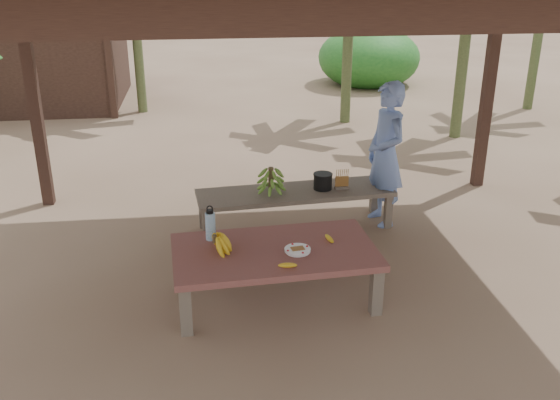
{
  "coord_description": "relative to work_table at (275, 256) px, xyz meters",
  "views": [
    {
      "loc": [
        -0.8,
        -5.22,
        2.99
      ],
      "look_at": [
        -0.15,
        0.11,
        0.8
      ],
      "focal_mm": 40.0,
      "sensor_mm": 36.0,
      "label": 1
    }
  ],
  "objects": [
    {
      "name": "plate",
      "position": [
        0.19,
        -0.08,
        0.08
      ],
      "size": [
        0.23,
        0.23,
        0.04
      ],
      "color": "white",
      "rests_on": "work_table"
    },
    {
      "name": "green_banana_stalk",
      "position": [
        0.13,
        1.49,
        0.17
      ],
      "size": [
        0.3,
        0.3,
        0.31
      ],
      "primitive_type": null,
      "rotation": [
        0.0,
        0.0,
        0.09
      ],
      "color": "#598C2D",
      "rests_on": "bench"
    },
    {
      "name": "loose_banana_side",
      "position": [
        0.52,
        0.11,
        0.09
      ],
      "size": [
        0.1,
        0.15,
        0.04
      ],
      "primitive_type": "ellipsoid",
      "rotation": [
        0.0,
        0.0,
        0.4
      ],
      "color": "yellow",
      "rests_on": "work_table"
    },
    {
      "name": "ripe_banana_bunch",
      "position": [
        -0.53,
        0.01,
        0.15
      ],
      "size": [
        0.34,
        0.31,
        0.18
      ],
      "primitive_type": null,
      "rotation": [
        0.0,
        0.0,
        0.24
      ],
      "color": "yellow",
      "rests_on": "work_table"
    },
    {
      "name": "ground",
      "position": [
        0.25,
        0.3,
        -0.43
      ],
      "size": [
        80.0,
        80.0,
        0.0
      ],
      "primitive_type": "plane",
      "color": "brown",
      "rests_on": "ground"
    },
    {
      "name": "bench",
      "position": [
        0.41,
        1.51,
        -0.04
      ],
      "size": [
        2.25,
        0.81,
        0.45
      ],
      "rotation": [
        0.0,
        0.0,
        0.09
      ],
      "color": "brown",
      "rests_on": "ground"
    },
    {
      "name": "work_table",
      "position": [
        0.0,
        0.0,
        0.0
      ],
      "size": [
        1.86,
        1.12,
        0.5
      ],
      "rotation": [
        0.0,
        0.0,
        0.07
      ],
      "color": "brown",
      "rests_on": "ground"
    },
    {
      "name": "cooking_pot",
      "position": [
        0.72,
        1.53,
        0.1
      ],
      "size": [
        0.21,
        0.21,
        0.18
      ],
      "primitive_type": "cylinder",
      "color": "black",
      "rests_on": "bench"
    },
    {
      "name": "skewer_rack",
      "position": [
        0.93,
        1.51,
        0.14
      ],
      "size": [
        0.19,
        0.1,
        0.24
      ],
      "primitive_type": null,
      "rotation": [
        0.0,
        0.0,
        0.09
      ],
      "color": "#A57F47",
      "rests_on": "bench"
    },
    {
      "name": "woman",
      "position": [
        1.43,
        1.55,
        0.39
      ],
      "size": [
        0.52,
        0.67,
        1.65
      ],
      "primitive_type": "imported",
      "rotation": [
        0.0,
        0.0,
        -1.35
      ],
      "color": "#7693DF",
      "rests_on": "ground"
    },
    {
      "name": "loose_banana_front",
      "position": [
        0.07,
        -0.36,
        0.09
      ],
      "size": [
        0.18,
        0.08,
        0.04
      ],
      "primitive_type": "ellipsoid",
      "rotation": [
        0.0,
        0.0,
        1.8
      ],
      "color": "yellow",
      "rests_on": "work_table"
    },
    {
      "name": "water_flask",
      "position": [
        -0.56,
        0.27,
        0.21
      ],
      "size": [
        0.09,
        0.09,
        0.34
      ],
      "color": "#3D84BE",
      "rests_on": "work_table"
    },
    {
      "name": "hut",
      "position": [
        -4.25,
        8.3,
        0.67
      ],
      "size": [
        4.4,
        3.43,
        2.85
      ],
      "color": "black",
      "rests_on": "ground"
    }
  ]
}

